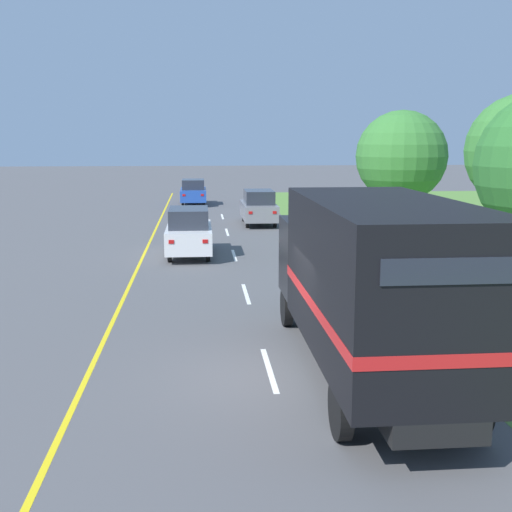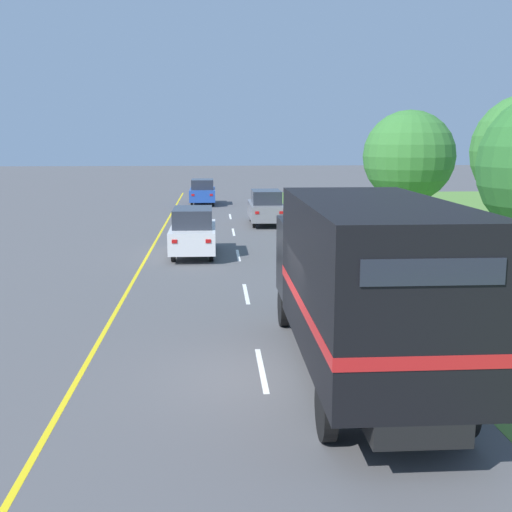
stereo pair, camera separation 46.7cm
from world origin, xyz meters
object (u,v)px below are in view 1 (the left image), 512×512
at_px(horse_trailer_truck, 371,280).
at_px(lead_car_white, 189,232).
at_px(highway_sign, 498,257).
at_px(roadside_tree_far, 402,156).
at_px(lead_car_grey_ahead, 259,207).
at_px(lead_car_blue_ahead, 193,192).

bearing_deg(horse_trailer_truck, lead_car_white, 104.90).
bearing_deg(highway_sign, roadside_tree_far, 80.70).
distance_m(horse_trailer_truck, lead_car_white, 14.53).
distance_m(lead_car_white, highway_sign, 13.18).
relative_size(horse_trailer_truck, roadside_tree_far, 1.38).
height_order(lead_car_white, lead_car_grey_ahead, lead_car_white).
xyz_separation_m(lead_car_blue_ahead, roadside_tree_far, (10.72, -14.01, 2.88)).
distance_m(lead_car_white, roadside_tree_far, 12.78).
height_order(horse_trailer_truck, lead_car_blue_ahead, horse_trailer_truck).
height_order(horse_trailer_truck, roadside_tree_far, roadside_tree_far).
relative_size(lead_car_blue_ahead, roadside_tree_far, 0.68).
distance_m(lead_car_grey_ahead, lead_car_blue_ahead, 11.59).
distance_m(lead_car_grey_ahead, highway_sign, 20.28).
distance_m(horse_trailer_truck, lead_car_blue_ahead, 34.56).
bearing_deg(lead_car_blue_ahead, lead_car_white, -90.06).
distance_m(horse_trailer_truck, lead_car_grey_ahead, 23.37).
bearing_deg(horse_trailer_truck, lead_car_grey_ahead, 90.03).
xyz_separation_m(lead_car_white, lead_car_blue_ahead, (0.02, 20.34, -0.05)).
distance_m(highway_sign, roadside_tree_far, 17.14).
relative_size(lead_car_white, roadside_tree_far, 0.71).
xyz_separation_m(lead_car_grey_ahead, lead_car_blue_ahead, (-3.69, 10.99, -0.03)).
height_order(lead_car_white, roadside_tree_far, roadside_tree_far).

